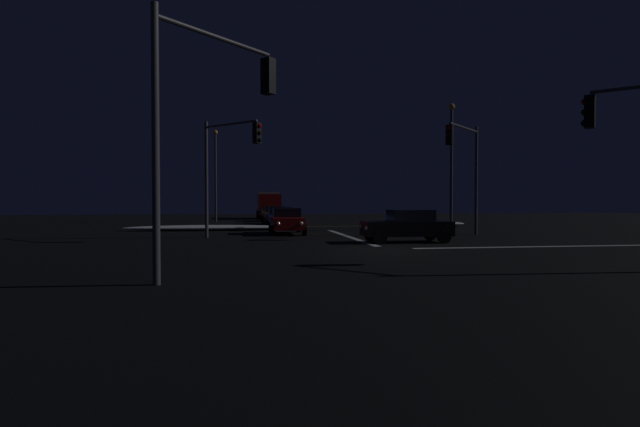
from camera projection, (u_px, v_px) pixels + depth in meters
ground at (385, 250)px, 20.57m from camera, size 120.00×120.00×0.10m
stop_line_north at (348, 237)px, 27.89m from camera, size 0.35×12.60×0.01m
centre_line_ns at (318, 226)px, 39.35m from camera, size 22.00×0.15×0.01m
crosswalk_bar_east at (551, 246)px, 21.70m from camera, size 12.60×0.40×0.01m
snow_bank_left_curb at (208, 228)px, 33.76m from camera, size 11.28×1.50×0.37m
snow_bank_right_curb at (426, 224)px, 38.73m from camera, size 6.33×1.50×0.45m
sedan_red at (287, 221)px, 30.24m from camera, size 2.02×4.33×1.57m
sedan_blue at (280, 217)px, 36.77m from camera, size 2.02×4.33×1.57m
sedan_orange at (274, 215)px, 43.48m from camera, size 2.02×4.33×1.57m
sedan_gray at (271, 213)px, 49.70m from camera, size 2.02×4.33×1.57m
box_truck at (268, 204)px, 57.60m from camera, size 2.68×8.28×3.08m
sedan_black_crossing at (407, 226)px, 23.97m from camera, size 4.33×2.02×1.57m
traffic_signal_ne at (466, 158)px, 27.94m from camera, size 3.23×3.23×6.38m
traffic_signal_nw at (227, 157)px, 26.05m from camera, size 3.00×3.00×6.30m
traffic_signal_sw at (209, 103)px, 12.89m from camera, size 3.08×3.08×6.59m
streetlamp_right_near at (451, 157)px, 34.58m from camera, size 0.44×0.44×8.78m
streetlamp_left_far at (216, 169)px, 47.84m from camera, size 0.44×0.44×8.85m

